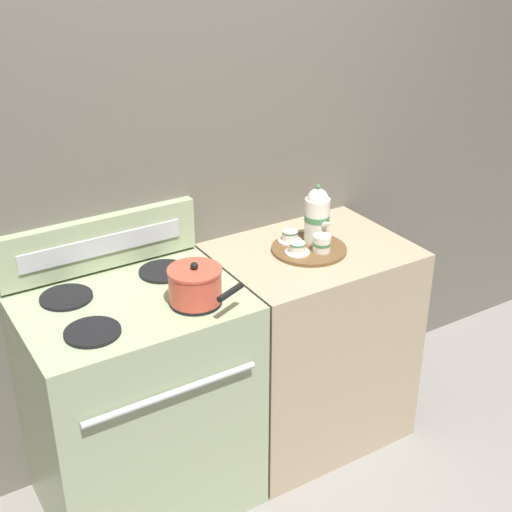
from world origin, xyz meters
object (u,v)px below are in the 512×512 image
at_px(stove, 140,404).
at_px(teapot, 317,215).
at_px(creamer_jug, 322,243).
at_px(serving_tray, 308,249).
at_px(saucepan, 196,285).
at_px(teacup_left, 290,236).
at_px(teacup_right, 297,248).

bearing_deg(stove, teapot, 3.02).
bearing_deg(creamer_jug, serving_tray, 112.18).
distance_m(stove, teapot, 1.04).
relative_size(saucepan, creamer_jug, 3.71).
bearing_deg(teacup_left, stove, -173.06).
height_order(serving_tray, teacup_right, teacup_right).
distance_m(teacup_left, creamer_jug, 0.16).
xyz_separation_m(saucepan, creamer_jug, (0.61, 0.08, -0.03)).
relative_size(saucepan, serving_tray, 0.89).
bearing_deg(serving_tray, stove, -179.64).
bearing_deg(creamer_jug, teapot, 65.10).
height_order(teapot, teacup_right, teapot).
bearing_deg(teapot, serving_tray, -149.96).
relative_size(serving_tray, creamer_jug, 4.18).
xyz_separation_m(teacup_right, creamer_jug, (0.09, -0.04, 0.01)).
relative_size(saucepan, teapot, 1.12).
bearing_deg(creamer_jug, teacup_left, 111.60).
xyz_separation_m(serving_tray, creamer_jug, (0.02, -0.06, 0.04)).
bearing_deg(saucepan, teacup_left, 22.32).
relative_size(stove, creamer_jug, 12.64).
distance_m(saucepan, teapot, 0.69).
bearing_deg(teapot, creamer_jug, -114.90).
bearing_deg(stove, teacup_right, -1.43).
height_order(serving_tray, creamer_jug, creamer_jug).
distance_m(serving_tray, teacup_right, 0.08).
relative_size(teacup_left, teacup_right, 1.00).
bearing_deg(stove, saucepan, -35.44).
relative_size(stove, teapot, 3.82).
xyz_separation_m(serving_tray, teacup_left, (-0.03, 0.09, 0.03)).
relative_size(teacup_right, creamer_jug, 1.36).
height_order(stove, teacup_left, teacup_left).
bearing_deg(teacup_right, teacup_left, 71.20).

